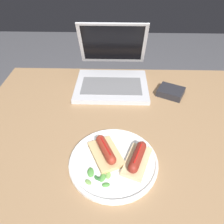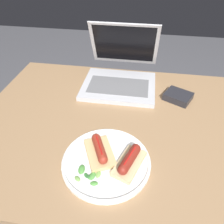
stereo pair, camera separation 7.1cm
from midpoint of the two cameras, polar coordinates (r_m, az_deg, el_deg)
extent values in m
plane|color=#4C4C51|center=(1.38, 8.19, -26.95)|extent=(6.00, 6.00, 0.00)
cube|color=#93704C|center=(0.78, 13.11, -4.55)|extent=(1.25, 0.75, 0.04)
cylinder|color=#93704C|center=(1.33, -13.68, -4.90)|extent=(0.05, 0.05, 0.72)
cube|color=#B7B7BC|center=(0.93, 3.98, 6.72)|extent=(0.30, 0.24, 0.02)
cube|color=slate|center=(0.91, 3.91, 6.74)|extent=(0.25, 0.13, 0.00)
cube|color=#B7B7BC|center=(1.02, 5.29, 17.14)|extent=(0.30, 0.10, 0.21)
cube|color=black|center=(1.02, 5.28, 17.15)|extent=(0.27, 0.08, 0.19)
cylinder|color=white|center=(0.64, 1.75, -13.03)|extent=(0.25, 0.25, 0.01)
torus|color=white|center=(0.63, 1.76, -12.60)|extent=(0.25, 0.25, 0.01)
cube|color=tan|center=(0.64, -0.03, -10.83)|extent=(0.11, 0.13, 0.01)
cylinder|color=maroon|center=(0.62, -0.03, -9.61)|extent=(0.06, 0.09, 0.03)
sphere|color=maroon|center=(0.65, -1.04, -6.99)|extent=(0.03, 0.03, 0.03)
sphere|color=maroon|center=(0.60, 1.08, -12.45)|extent=(0.03, 0.03, 0.03)
cylinder|color=red|center=(0.61, -0.03, -8.79)|extent=(0.03, 0.06, 0.01)
cube|color=#D6B784|center=(0.62, 7.85, -13.38)|extent=(0.09, 0.13, 0.01)
cylinder|color=maroon|center=(0.60, 8.02, -12.17)|extent=(0.05, 0.09, 0.03)
sphere|color=maroon|center=(0.63, 9.49, -9.61)|extent=(0.03, 0.03, 0.03)
sphere|color=maroon|center=(0.58, 6.41, -14.94)|extent=(0.03, 0.03, 0.03)
cylinder|color=red|center=(0.59, 8.15, -11.33)|extent=(0.03, 0.07, 0.00)
ellipsoid|color=#4C8E3D|center=(0.59, -1.08, -18.36)|extent=(0.02, 0.02, 0.01)
ellipsoid|color=#2D662D|center=(0.60, -3.30, -16.38)|extent=(0.02, 0.02, 0.00)
ellipsoid|color=#4C8E3D|center=(0.60, -1.71, -16.57)|extent=(0.02, 0.03, 0.01)
ellipsoid|color=#709E4C|center=(0.60, -5.54, -17.15)|extent=(0.02, 0.02, 0.01)
ellipsoid|color=#4C8E3D|center=(0.61, -4.58, -14.91)|extent=(0.02, 0.03, 0.01)
ellipsoid|color=#2D662D|center=(0.60, -2.34, -16.78)|extent=(0.02, 0.01, 0.01)
ellipsoid|color=#709E4C|center=(0.60, -0.12, -16.15)|extent=(0.02, 0.02, 0.00)
cube|color=#232328|center=(0.90, 19.05, 3.79)|extent=(0.12, 0.12, 0.03)
camera|label=1|loc=(0.04, -87.14, 2.36)|focal=35.00mm
camera|label=2|loc=(0.04, 92.86, -2.36)|focal=35.00mm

